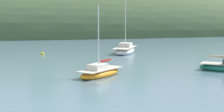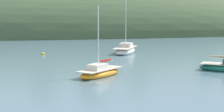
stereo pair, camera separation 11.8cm
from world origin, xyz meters
The scene contains 4 objects.
far_shoreline_hill centered at (0.08, 79.92, 0.13)m, with size 150.00×36.00×29.86m.
sailboat_white_near centered at (-1.94, 16.11, 0.33)m, with size 4.77×4.69×5.96m.
sailboat_navy_dinghy centered at (4.95, 33.24, 0.40)m, with size 5.14×6.95×9.54m.
mooring_buoy_channel centered at (-5.85, 33.86, 0.12)m, with size 0.44×0.44×0.54m.
Camera 1 is at (-7.66, -11.91, 4.90)m, focal length 56.54 mm.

